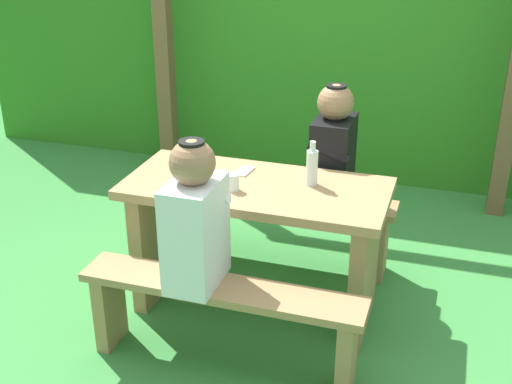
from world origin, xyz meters
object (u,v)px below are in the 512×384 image
at_px(person_black_coat, 333,149).
at_px(cell_phone, 244,171).
at_px(bench_near, 221,309).
at_px(bottle_right, 312,167).
at_px(bench_far, 283,214).
at_px(person_white_shirt, 195,219).
at_px(drinking_glass, 233,182).
at_px(bottle_left, 200,168).
at_px(picnic_table, 256,226).

xyz_separation_m(person_black_coat, cell_phone, (-0.41, -0.40, -0.03)).
bearing_deg(bench_near, bottle_right, 66.21).
bearing_deg(bottle_right, bench_near, -113.79).
distance_m(bench_far, bottle_right, 0.76).
relative_size(bench_near, person_black_coat, 1.95).
relative_size(person_white_shirt, drinking_glass, 8.03).
bearing_deg(bottle_left, bottle_right, 18.21).
bearing_deg(person_white_shirt, cell_phone, 89.37).
height_order(bench_near, bottle_left, bottle_left).
height_order(bench_near, person_white_shirt, person_white_shirt).
xyz_separation_m(bench_near, bottle_right, (0.28, 0.63, 0.53)).
relative_size(bench_near, cell_phone, 10.00).
bearing_deg(person_black_coat, cell_phone, -135.55).
relative_size(person_black_coat, bottle_left, 3.12).
bearing_deg(picnic_table, bench_near, -90.00).
bearing_deg(bench_far, drinking_glass, -97.75).
bearing_deg(bottle_right, picnic_table, -162.78).
height_order(person_white_shirt, person_black_coat, same).
distance_m(person_white_shirt, drinking_glass, 0.44).
height_order(bench_far, person_black_coat, person_black_coat).
relative_size(bench_far, cell_phone, 10.00).
bearing_deg(picnic_table, person_black_coat, 61.18).
bearing_deg(cell_phone, bottle_left, -118.88).
distance_m(bench_near, cell_phone, 0.82).
height_order(picnic_table, bench_near, picnic_table).
height_order(picnic_table, bottle_right, bottle_right).
bearing_deg(drinking_glass, cell_phone, 95.22).
bearing_deg(bottle_right, person_black_coat, 87.50).
relative_size(bottle_left, bottle_right, 0.96).
bearing_deg(cell_phone, person_black_coat, 50.42).
distance_m(bench_far, cell_phone, 0.61).
xyz_separation_m(bench_near, cell_phone, (-0.11, 0.69, 0.44)).
bearing_deg(picnic_table, person_white_shirt, -102.41).
bearing_deg(bottle_right, bottle_left, -161.79).
relative_size(picnic_table, cell_phone, 10.00).
bearing_deg(bottle_right, bench_far, 121.23).
xyz_separation_m(bench_far, bottle_left, (-0.28, -0.64, 0.53)).
distance_m(picnic_table, cell_phone, 0.31).
height_order(person_white_shirt, drinking_glass, person_white_shirt).
relative_size(bench_far, person_black_coat, 1.95).
distance_m(bench_near, bottle_left, 0.75).
bearing_deg(picnic_table, bottle_left, -160.80).
distance_m(picnic_table, bottle_left, 0.45).
relative_size(picnic_table, drinking_glass, 15.62).
height_order(person_black_coat, bottle_left, person_black_coat).
xyz_separation_m(drinking_glass, bottle_right, (0.37, 0.20, 0.06)).
xyz_separation_m(drinking_glass, cell_phone, (-0.02, 0.25, -0.04)).
bearing_deg(cell_phone, bottle_right, -1.84).
distance_m(person_white_shirt, person_black_coat, 1.17).
relative_size(bench_far, bottle_right, 5.80).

